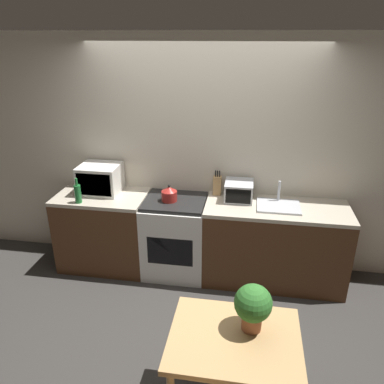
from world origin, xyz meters
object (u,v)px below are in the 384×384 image
(stove_range, at_px, (176,236))
(bottle, at_px, (78,193))
(dining_table, at_px, (234,349))
(toaster_oven, at_px, (239,191))
(microwave, at_px, (100,179))
(kettle, at_px, (169,194))

(stove_range, xyz_separation_m, bottle, (-1.00, -0.23, 0.56))
(bottle, relative_size, dining_table, 0.32)
(dining_table, bearing_deg, toaster_oven, 92.23)
(stove_range, bearing_deg, microwave, 173.92)
(bottle, xyz_separation_m, toaster_oven, (1.68, 0.36, -0.01))
(stove_range, distance_m, microwave, 1.07)
(stove_range, relative_size, dining_table, 1.04)
(bottle, distance_m, toaster_oven, 1.72)
(microwave, height_order, bottle, microwave)
(stove_range, xyz_separation_m, dining_table, (0.75, -1.72, 0.18))
(kettle, relative_size, dining_table, 0.22)
(kettle, bearing_deg, dining_table, -64.42)
(microwave, relative_size, toaster_oven, 1.39)
(kettle, bearing_deg, stove_range, 24.92)
(kettle, relative_size, toaster_oven, 0.59)
(stove_range, height_order, toaster_oven, toaster_oven)
(bottle, xyz_separation_m, dining_table, (1.76, -1.49, -0.38))
(kettle, xyz_separation_m, dining_table, (0.81, -1.69, -0.36))
(kettle, height_order, bottle, bottle)
(bottle, bearing_deg, microwave, 68.71)
(microwave, height_order, dining_table, microwave)
(kettle, bearing_deg, toaster_oven, 11.89)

